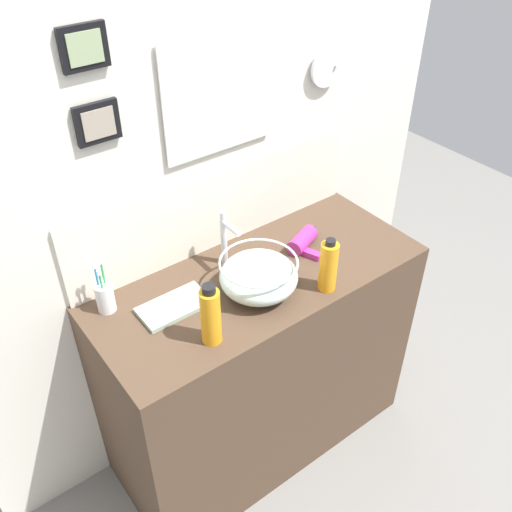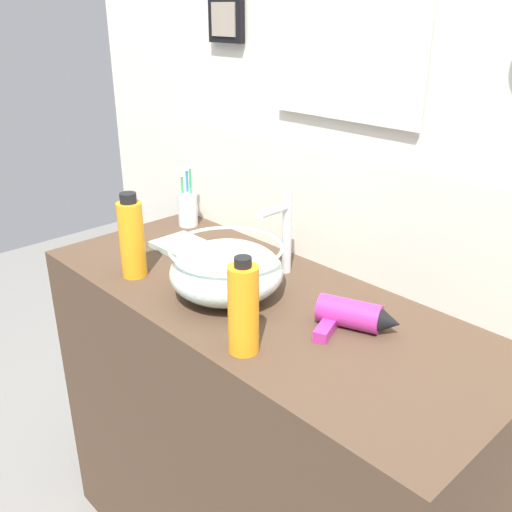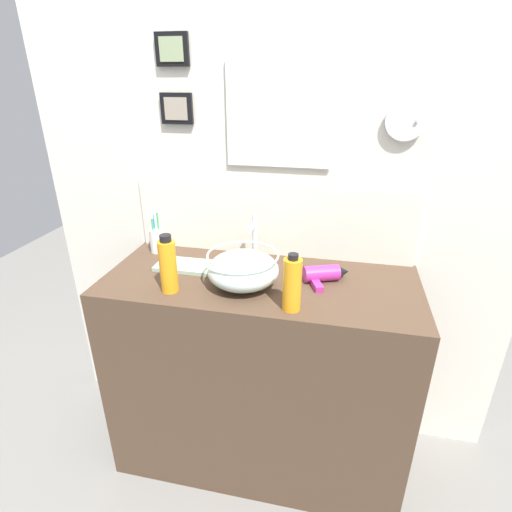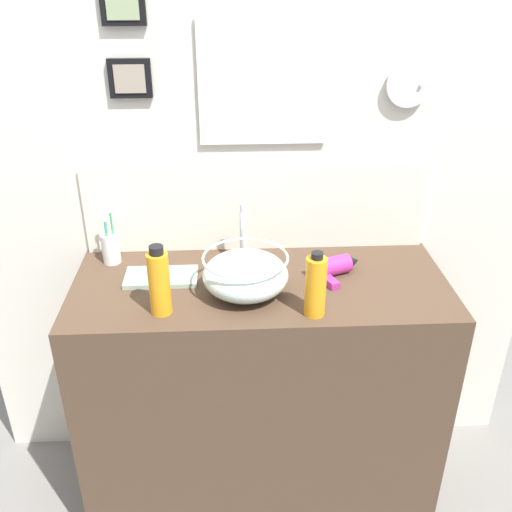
{
  "view_description": "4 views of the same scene",
  "coord_description": "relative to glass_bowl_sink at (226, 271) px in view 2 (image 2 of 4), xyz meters",
  "views": [
    {
      "loc": [
        -0.96,
        -1.25,
        2.25
      ],
      "look_at": [
        -0.02,
        0.0,
        1.04
      ],
      "focal_mm": 40.0,
      "sensor_mm": 36.0,
      "label": 1
    },
    {
      "loc": [
        0.88,
        -0.85,
        1.58
      ],
      "look_at": [
        -0.02,
        0.0,
        1.04
      ],
      "focal_mm": 40.0,
      "sensor_mm": 36.0,
      "label": 2
    },
    {
      "loc": [
        0.28,
        -1.36,
        1.67
      ],
      "look_at": [
        -0.02,
        0.0,
        1.04
      ],
      "focal_mm": 28.0,
      "sensor_mm": 36.0,
      "label": 3
    },
    {
      "loc": [
        -0.1,
        -1.61,
        1.89
      ],
      "look_at": [
        -0.02,
        0.0,
        1.04
      ],
      "focal_mm": 40.0,
      "sensor_mm": 36.0,
      "label": 4
    }
  ],
  "objects": [
    {
      "name": "glass_bowl_sink",
      "position": [
        0.0,
        0.0,
        0.0
      ],
      "size": [
        0.27,
        0.27,
        0.13
      ],
      "color": "silver",
      "rests_on": "vanity_counter"
    },
    {
      "name": "vanity_counter",
      "position": [
        0.05,
        0.06,
        -0.54
      ],
      "size": [
        1.24,
        0.52,
        0.94
      ],
      "primitive_type": "cube",
      "color": "#4C3828",
      "rests_on": "ground"
    },
    {
      "name": "soap_dispenser",
      "position": [
        0.2,
        -0.13,
        0.03
      ],
      "size": [
        0.06,
        0.06,
        0.21
      ],
      "color": "orange",
      "rests_on": "vanity_counter"
    },
    {
      "name": "back_panel",
      "position": [
        0.05,
        0.35,
        0.26
      ],
      "size": [
        2.11,
        0.1,
        2.53
      ],
      "color": "silver",
      "rests_on": "ground"
    },
    {
      "name": "hand_towel",
      "position": [
        -0.28,
        0.1,
        -0.06
      ],
      "size": [
        0.24,
        0.13,
        0.02
      ],
      "primitive_type": "cube",
      "color": "#99B29E",
      "rests_on": "vanity_counter"
    },
    {
      "name": "spray_bottle",
      "position": [
        -0.26,
        -0.09,
        0.04
      ],
      "size": [
        0.06,
        0.06,
        0.22
      ],
      "color": "orange",
      "rests_on": "vanity_counter"
    },
    {
      "name": "hair_drier",
      "position": [
        0.3,
        0.1,
        -0.04
      ],
      "size": [
        0.19,
        0.17,
        0.06
      ],
      "color": "#B22D8C",
      "rests_on": "vanity_counter"
    },
    {
      "name": "faucet",
      "position": [
        0.0,
        0.19,
        0.06
      ],
      "size": [
        0.02,
        0.11,
        0.22
      ],
      "color": "silver",
      "rests_on": "vanity_counter"
    },
    {
      "name": "toothbrush_cup",
      "position": [
        -0.46,
        0.23,
        -0.01
      ],
      "size": [
        0.06,
        0.06,
        0.2
      ],
      "color": "white",
      "rests_on": "vanity_counter"
    }
  ]
}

